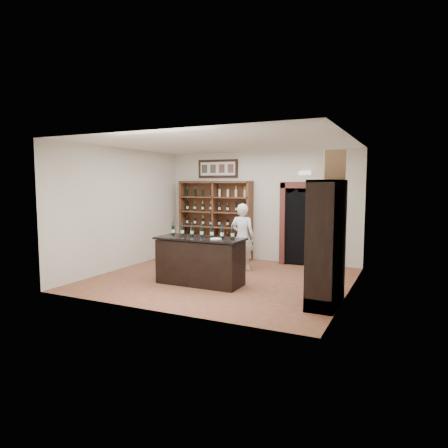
{
  "coord_description": "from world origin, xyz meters",
  "views": [
    {
      "loc": [
        3.84,
        -7.89,
        2.15
      ],
      "look_at": [
        -0.07,
        0.3,
        1.21
      ],
      "focal_mm": 32.0,
      "sensor_mm": 36.0,
      "label": 1
    }
  ],
  "objects_px": {
    "side_cabinet": "(328,263)",
    "shopkeeper": "(242,237)",
    "wine_crate": "(335,165)",
    "tasting_counter": "(200,261)",
    "counter_bottle_0": "(173,230)",
    "wine_shelf": "(216,219)"
  },
  "relations": [
    {
      "from": "counter_bottle_0",
      "to": "side_cabinet",
      "type": "height_order",
      "value": "side_cabinet"
    },
    {
      "from": "tasting_counter",
      "to": "wine_crate",
      "type": "distance_m",
      "value": 3.36
    },
    {
      "from": "side_cabinet",
      "to": "wine_crate",
      "type": "xyz_separation_m",
      "value": [
        -0.01,
        0.4,
        1.71
      ]
    },
    {
      "from": "tasting_counter",
      "to": "shopkeeper",
      "type": "distance_m",
      "value": 1.72
    },
    {
      "from": "wine_shelf",
      "to": "tasting_counter",
      "type": "bearing_deg",
      "value": -69.44
    },
    {
      "from": "tasting_counter",
      "to": "counter_bottle_0",
      "type": "height_order",
      "value": "counter_bottle_0"
    },
    {
      "from": "counter_bottle_0",
      "to": "wine_crate",
      "type": "height_order",
      "value": "wine_crate"
    },
    {
      "from": "wine_shelf",
      "to": "shopkeeper",
      "type": "relative_size",
      "value": 1.34
    },
    {
      "from": "wine_shelf",
      "to": "shopkeeper",
      "type": "xyz_separation_m",
      "value": [
        1.37,
        -1.27,
        -0.28
      ]
    },
    {
      "from": "tasting_counter",
      "to": "shopkeeper",
      "type": "height_order",
      "value": "shopkeeper"
    },
    {
      "from": "wine_shelf",
      "to": "counter_bottle_0",
      "type": "relative_size",
      "value": 7.33
    },
    {
      "from": "tasting_counter",
      "to": "side_cabinet",
      "type": "distance_m",
      "value": 2.75
    },
    {
      "from": "tasting_counter",
      "to": "shopkeeper",
      "type": "bearing_deg",
      "value": 80.87
    },
    {
      "from": "shopkeeper",
      "to": "wine_crate",
      "type": "xyz_separation_m",
      "value": [
        2.45,
        -1.57,
        1.64
      ]
    },
    {
      "from": "side_cabinet",
      "to": "shopkeeper",
      "type": "height_order",
      "value": "side_cabinet"
    },
    {
      "from": "wine_shelf",
      "to": "shopkeeper",
      "type": "height_order",
      "value": "wine_shelf"
    },
    {
      "from": "counter_bottle_0",
      "to": "side_cabinet",
      "type": "relative_size",
      "value": 0.14
    },
    {
      "from": "wine_shelf",
      "to": "side_cabinet",
      "type": "height_order",
      "value": "same"
    },
    {
      "from": "side_cabinet",
      "to": "tasting_counter",
      "type": "bearing_deg",
      "value": 173.72
    },
    {
      "from": "counter_bottle_0",
      "to": "side_cabinet",
      "type": "distance_m",
      "value": 3.48
    },
    {
      "from": "tasting_counter",
      "to": "wine_crate",
      "type": "bearing_deg",
      "value": 2.11
    },
    {
      "from": "wine_shelf",
      "to": "side_cabinet",
      "type": "distance_m",
      "value": 5.02
    }
  ]
}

